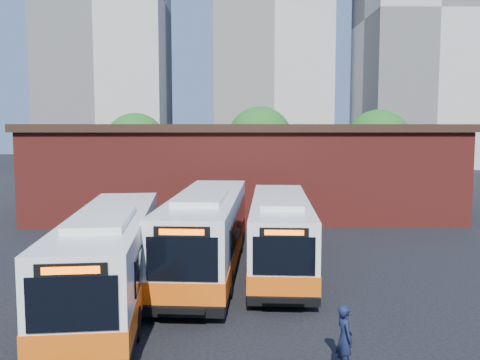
{
  "coord_description": "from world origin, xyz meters",
  "views": [
    {
      "loc": [
        -0.93,
        -16.74,
        6.07
      ],
      "look_at": [
        -0.52,
        5.54,
        3.86
      ],
      "focal_mm": 38.0,
      "sensor_mm": 36.0,
      "label": 1
    }
  ],
  "objects_px": {
    "bus_midwest": "(207,234)",
    "bus_mideast": "(280,235)",
    "bus_west": "(111,260)",
    "transit_worker": "(345,338)"
  },
  "relations": [
    {
      "from": "bus_midwest",
      "to": "bus_mideast",
      "type": "height_order",
      "value": "bus_midwest"
    },
    {
      "from": "bus_midwest",
      "to": "bus_mideast",
      "type": "xyz_separation_m",
      "value": [
        3.19,
        0.5,
        -0.12
      ]
    },
    {
      "from": "bus_west",
      "to": "transit_worker",
      "type": "height_order",
      "value": "bus_west"
    },
    {
      "from": "bus_west",
      "to": "transit_worker",
      "type": "bearing_deg",
      "value": -41.41
    },
    {
      "from": "bus_midwest",
      "to": "transit_worker",
      "type": "bearing_deg",
      "value": -62.83
    },
    {
      "from": "bus_west",
      "to": "bus_mideast",
      "type": "height_order",
      "value": "bus_west"
    },
    {
      "from": "bus_west",
      "to": "transit_worker",
      "type": "distance_m",
      "value": 8.81
    },
    {
      "from": "bus_west",
      "to": "bus_midwest",
      "type": "xyz_separation_m",
      "value": [
        3.18,
        4.0,
        0.07
      ]
    },
    {
      "from": "bus_mideast",
      "to": "transit_worker",
      "type": "distance_m",
      "value": 9.77
    },
    {
      "from": "bus_mideast",
      "to": "transit_worker",
      "type": "bearing_deg",
      "value": -81.67
    }
  ]
}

